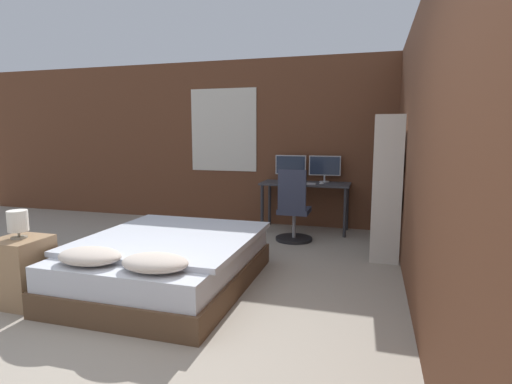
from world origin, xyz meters
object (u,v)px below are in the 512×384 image
object	(u,v)px
monitor_left	(291,166)
keyboard	(303,184)
nightstand	(22,271)
computer_mouse	(322,184)
bedside_lamp	(18,222)
bookshelf	(387,180)
monitor_right	(325,167)
desk	(305,189)
bed	(167,262)
office_chair	(293,214)

from	to	relation	value
monitor_left	keyboard	world-z (taller)	monitor_left
monitor_left	nightstand	bearing A→B (deg)	-115.63
nightstand	computer_mouse	xyz separation A→B (m)	(2.25, 3.19, 0.48)
nightstand	monitor_left	world-z (taller)	monitor_left
nightstand	bedside_lamp	xyz separation A→B (m)	(0.00, 0.00, 0.45)
nightstand	bookshelf	distance (m)	3.96
monitor_left	bookshelf	world-z (taller)	bookshelf
computer_mouse	monitor_left	bearing A→B (deg)	146.16
bedside_lamp	monitor_right	bearing A→B (deg)	57.73
bedside_lamp	keyboard	bearing A→B (deg)	58.26
nightstand	desk	world-z (taller)	desk
bedside_lamp	monitor_right	size ratio (longest dim) A/B	0.51
bed	desk	bearing A→B (deg)	70.71
desk	monitor_left	world-z (taller)	monitor_left
nightstand	keyboard	xyz separation A→B (m)	(1.98, 3.19, 0.47)
bed	office_chair	xyz separation A→B (m)	(0.88, 2.00, 0.14)
bedside_lamp	desk	world-z (taller)	bedside_lamp
monitor_right	keyboard	xyz separation A→B (m)	(-0.27, -0.36, -0.23)
bed	monitor_left	distance (m)	3.01
monitor_left	monitor_right	size ratio (longest dim) A/B	1.00
monitor_left	monitor_right	world-z (taller)	same
monitor_left	computer_mouse	distance (m)	0.69
bedside_lamp	keyboard	distance (m)	3.76
bedside_lamp	monitor_right	xyz separation A→B (m)	(2.25, 3.56, 0.25)
monitor_right	bookshelf	distance (m)	1.50
bedside_lamp	bookshelf	xyz separation A→B (m)	(3.13, 2.34, 0.20)
keyboard	office_chair	bearing A→B (deg)	-96.33
nightstand	office_chair	xyz separation A→B (m)	(1.92, 2.71, 0.10)
computer_mouse	office_chair	distance (m)	0.69
bedside_lamp	bed	bearing A→B (deg)	34.41
bookshelf	monitor_left	bearing A→B (deg)	139.55
nightstand	office_chair	bearing A→B (deg)	54.69
monitor_left	monitor_right	bearing A→B (deg)	0.00
bed	nightstand	xyz separation A→B (m)	(-1.05, -0.72, 0.05)
keyboard	bookshelf	xyz separation A→B (m)	(1.15, -0.85, 0.18)
computer_mouse	bookshelf	bearing A→B (deg)	-43.96
desk	computer_mouse	distance (m)	0.35
bedside_lamp	monitor_left	size ratio (longest dim) A/B	0.51
desk	keyboard	size ratio (longest dim) A/B	3.74
monitor_right	computer_mouse	world-z (taller)	monitor_right
bed	monitor_left	size ratio (longest dim) A/B	4.09
bed	desk	xyz separation A→B (m)	(0.93, 2.66, 0.40)
nightstand	desk	size ratio (longest dim) A/B	0.44
nightstand	monitor_right	distance (m)	4.26
desk	nightstand	bearing A→B (deg)	-120.36
keyboard	bookshelf	size ratio (longest dim) A/B	0.21
bed	bookshelf	world-z (taller)	bookshelf
bed	bookshelf	distance (m)	2.73
computer_mouse	office_chair	xyz separation A→B (m)	(-0.32, -0.48, -0.38)
monitor_left	bed	bearing A→B (deg)	-103.09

